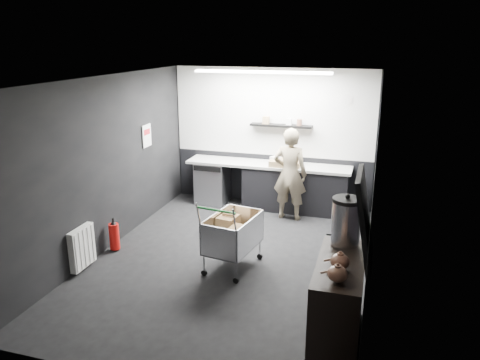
% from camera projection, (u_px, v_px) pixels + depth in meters
% --- Properties ---
extents(floor, '(5.50, 5.50, 0.00)m').
position_uv_depth(floor, '(230.00, 260.00, 7.10)').
color(floor, black).
rests_on(floor, ground).
extents(ceiling, '(5.50, 5.50, 0.00)m').
position_uv_depth(ceiling, '(229.00, 79.00, 6.31)').
color(ceiling, white).
rests_on(ceiling, wall_back).
extents(wall_back, '(5.50, 0.00, 5.50)m').
position_uv_depth(wall_back, '(272.00, 137.00, 9.23)').
color(wall_back, black).
rests_on(wall_back, floor).
extents(wall_front, '(5.50, 0.00, 5.50)m').
position_uv_depth(wall_front, '(135.00, 257.00, 4.19)').
color(wall_front, black).
rests_on(wall_front, floor).
extents(wall_left, '(0.00, 5.50, 5.50)m').
position_uv_depth(wall_left, '(107.00, 164.00, 7.26)').
color(wall_left, black).
rests_on(wall_left, floor).
extents(wall_right, '(0.00, 5.50, 5.50)m').
position_uv_depth(wall_right, '(374.00, 187.00, 6.16)').
color(wall_right, black).
rests_on(wall_right, floor).
extents(kitchen_wall_panel, '(3.95, 0.02, 1.70)m').
position_uv_depth(kitchen_wall_panel, '(272.00, 112.00, 9.06)').
color(kitchen_wall_panel, silver).
rests_on(kitchen_wall_panel, wall_back).
extents(dado_panel, '(3.95, 0.02, 1.00)m').
position_uv_depth(dado_panel, '(271.00, 179.00, 9.46)').
color(dado_panel, black).
rests_on(dado_panel, wall_back).
extents(floating_shelf, '(1.20, 0.22, 0.04)m').
position_uv_depth(floating_shelf, '(281.00, 126.00, 8.97)').
color(floating_shelf, black).
rests_on(floating_shelf, wall_back).
extents(wall_clock, '(0.20, 0.03, 0.20)m').
position_uv_depth(wall_clock, '(347.00, 99.00, 8.58)').
color(wall_clock, silver).
rests_on(wall_clock, wall_back).
extents(poster, '(0.02, 0.30, 0.40)m').
position_uv_depth(poster, '(147.00, 136.00, 8.38)').
color(poster, white).
rests_on(poster, wall_left).
extents(poster_red_band, '(0.02, 0.22, 0.10)m').
position_uv_depth(poster_red_band, '(147.00, 132.00, 8.36)').
color(poster_red_band, red).
rests_on(poster_red_band, poster).
extents(radiator, '(0.10, 0.50, 0.60)m').
position_uv_depth(radiator, '(82.00, 247.00, 6.70)').
color(radiator, silver).
rests_on(radiator, wall_left).
extents(ceiling_strip, '(2.40, 0.20, 0.04)m').
position_uv_depth(ceiling_strip, '(262.00, 72.00, 8.02)').
color(ceiling_strip, white).
rests_on(ceiling_strip, ceiling).
extents(prep_counter, '(3.20, 0.61, 0.90)m').
position_uv_depth(prep_counter, '(274.00, 186.00, 9.15)').
color(prep_counter, black).
rests_on(prep_counter, floor).
extents(person, '(0.65, 0.45, 1.71)m').
position_uv_depth(person, '(290.00, 174.00, 8.51)').
color(person, '#BDB396').
rests_on(person, floor).
extents(shopping_cart, '(0.72, 1.06, 1.08)m').
position_uv_depth(shopping_cart, '(232.00, 235.00, 6.73)').
color(shopping_cart, silver).
rests_on(shopping_cart, floor).
extents(sideboard, '(0.56, 1.30, 1.95)m').
position_uv_depth(sideboard, '(340.00, 291.00, 5.03)').
color(sideboard, black).
rests_on(sideboard, floor).
extents(fire_extinguisher, '(0.16, 0.16, 0.52)m').
position_uv_depth(fire_extinguisher, '(114.00, 235.00, 7.35)').
color(fire_extinguisher, '#BB100C').
rests_on(fire_extinguisher, floor).
extents(cardboard_box, '(0.58, 0.45, 0.11)m').
position_uv_depth(cardboard_box, '(285.00, 163.00, 8.90)').
color(cardboard_box, '#92784E').
rests_on(cardboard_box, prep_counter).
extents(pink_tub, '(0.23, 0.23, 0.23)m').
position_uv_depth(pink_tub, '(291.00, 159.00, 8.90)').
color(pink_tub, silver).
rests_on(pink_tub, prep_counter).
extents(white_container, '(0.22, 0.20, 0.16)m').
position_uv_depth(white_container, '(275.00, 161.00, 8.94)').
color(white_container, silver).
rests_on(white_container, prep_counter).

